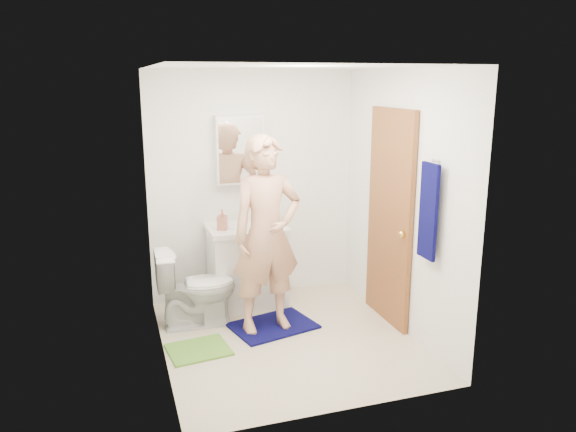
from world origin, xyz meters
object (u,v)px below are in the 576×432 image
object	(u,v)px
toothbrush_cup	(271,216)
man	(267,235)
medicine_cabinet	(240,150)
towel	(428,211)
soap_dispenser	(222,220)
vanity_cabinet	(247,268)
toilet	(196,287)

from	to	relation	value
toothbrush_cup	man	bearing A→B (deg)	-109.06
medicine_cabinet	towel	world-z (taller)	medicine_cabinet
towel	soap_dispenser	distance (m)	2.04
soap_dispenser	vanity_cabinet	bearing A→B (deg)	15.73
toilet	soap_dispenser	xyz separation A→B (m)	(0.32, 0.27, 0.58)
man	medicine_cabinet	bearing A→B (deg)	84.88
vanity_cabinet	toothbrush_cup	size ratio (longest dim) A/B	6.14
medicine_cabinet	toilet	world-z (taller)	medicine_cabinet
medicine_cabinet	toilet	bearing A→B (deg)	-135.55
vanity_cabinet	toilet	size ratio (longest dim) A/B	1.06
towel	toilet	size ratio (longest dim) A/B	1.06
toilet	medicine_cabinet	bearing A→B (deg)	-43.74
medicine_cabinet	soap_dispenser	bearing A→B (deg)	-131.04
toilet	soap_dispenser	bearing A→B (deg)	-47.96
man	toilet	bearing A→B (deg)	145.77
soap_dispenser	man	size ratio (longest dim) A/B	0.11
vanity_cabinet	towel	bearing A→B (deg)	-51.53
vanity_cabinet	soap_dispenser	size ratio (longest dim) A/B	3.87
vanity_cabinet	toilet	distance (m)	0.68
medicine_cabinet	toilet	xyz separation A→B (m)	(-0.58, -0.57, -1.22)
soap_dispenser	toothbrush_cup	world-z (taller)	soap_dispenser
vanity_cabinet	soap_dispenser	xyz separation A→B (m)	(-0.26, -0.07, 0.55)
toilet	man	xyz separation A→B (m)	(0.61, -0.31, 0.55)
medicine_cabinet	vanity_cabinet	bearing A→B (deg)	-90.00
vanity_cabinet	toothbrush_cup	distance (m)	0.60
medicine_cabinet	man	distance (m)	1.11
medicine_cabinet	soap_dispenser	world-z (taller)	medicine_cabinet
man	towel	bearing A→B (deg)	-42.94
medicine_cabinet	soap_dispenser	size ratio (longest dim) A/B	3.39
toilet	soap_dispenser	distance (m)	0.71
towel	man	size ratio (longest dim) A/B	0.44
medicine_cabinet	man	world-z (taller)	medicine_cabinet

